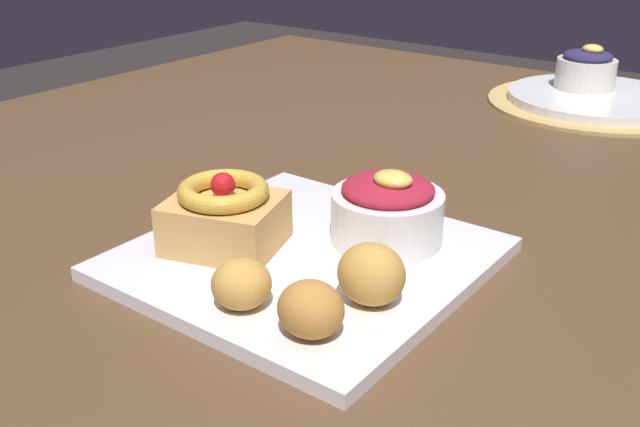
{
  "coord_description": "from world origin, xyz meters",
  "views": [
    {
      "loc": [
        0.27,
        -0.66,
        1.02
      ],
      "look_at": [
        -0.06,
        -0.22,
        0.77
      ],
      "focal_mm": 40.84,
      "sensor_mm": 36.0,
      "label": 1
    }
  ],
  "objects_px": {
    "back_plate": "(597,98)",
    "back_ramekin": "(586,69)",
    "front_plate": "(306,259)",
    "fritter_back": "(311,309)",
    "cake_slice": "(225,215)",
    "berry_ramekin": "(387,210)",
    "fritter_middle": "(241,284)",
    "fritter_front": "(371,274)"
  },
  "relations": [
    {
      "from": "front_plate",
      "to": "cake_slice",
      "type": "distance_m",
      "value": 0.08
    },
    {
      "from": "berry_ramekin",
      "to": "fritter_front",
      "type": "relative_size",
      "value": 1.88
    },
    {
      "from": "fritter_front",
      "to": "fritter_back",
      "type": "height_order",
      "value": "fritter_front"
    },
    {
      "from": "cake_slice",
      "to": "fritter_back",
      "type": "height_order",
      "value": "cake_slice"
    },
    {
      "from": "cake_slice",
      "to": "fritter_back",
      "type": "relative_size",
      "value": 2.34
    },
    {
      "from": "berry_ramekin",
      "to": "back_plate",
      "type": "height_order",
      "value": "berry_ramekin"
    },
    {
      "from": "fritter_back",
      "to": "fritter_middle",
      "type": "bearing_deg",
      "value": -179.33
    },
    {
      "from": "cake_slice",
      "to": "berry_ramekin",
      "type": "relative_size",
      "value": 1.14
    },
    {
      "from": "fritter_middle",
      "to": "fritter_back",
      "type": "distance_m",
      "value": 0.06
    },
    {
      "from": "cake_slice",
      "to": "fritter_back",
      "type": "xyz_separation_m",
      "value": [
        0.14,
        -0.06,
        -0.01
      ]
    },
    {
      "from": "cake_slice",
      "to": "back_plate",
      "type": "relative_size",
      "value": 0.43
    },
    {
      "from": "cake_slice",
      "to": "berry_ramekin",
      "type": "xyz_separation_m",
      "value": [
        0.1,
        0.09,
        0.0
      ]
    },
    {
      "from": "front_plate",
      "to": "fritter_middle",
      "type": "height_order",
      "value": "fritter_middle"
    },
    {
      "from": "cake_slice",
      "to": "back_plate",
      "type": "bearing_deg",
      "value": 81.9
    },
    {
      "from": "back_plate",
      "to": "cake_slice",
      "type": "bearing_deg",
      "value": -98.1
    },
    {
      "from": "front_plate",
      "to": "back_plate",
      "type": "distance_m",
      "value": 0.64
    },
    {
      "from": "back_plate",
      "to": "back_ramekin",
      "type": "xyz_separation_m",
      "value": [
        -0.03,
        0.02,
        0.03
      ]
    },
    {
      "from": "fritter_front",
      "to": "back_plate",
      "type": "bearing_deg",
      "value": 94.31
    },
    {
      "from": "berry_ramekin",
      "to": "back_ramekin",
      "type": "height_order",
      "value": "back_ramekin"
    },
    {
      "from": "cake_slice",
      "to": "berry_ramekin",
      "type": "bearing_deg",
      "value": 41.7
    },
    {
      "from": "front_plate",
      "to": "berry_ramekin",
      "type": "relative_size",
      "value": 2.8
    },
    {
      "from": "fritter_back",
      "to": "back_plate",
      "type": "bearing_deg",
      "value": 93.25
    },
    {
      "from": "front_plate",
      "to": "fritter_middle",
      "type": "relative_size",
      "value": 6.12
    },
    {
      "from": "back_ramekin",
      "to": "fritter_front",
      "type": "bearing_deg",
      "value": -83.58
    },
    {
      "from": "cake_slice",
      "to": "fritter_front",
      "type": "relative_size",
      "value": 2.15
    },
    {
      "from": "fritter_front",
      "to": "fritter_middle",
      "type": "xyz_separation_m",
      "value": [
        -0.07,
        -0.06,
        -0.0
      ]
    },
    {
      "from": "fritter_front",
      "to": "fritter_back",
      "type": "distance_m",
      "value": 0.06
    },
    {
      "from": "front_plate",
      "to": "fritter_back",
      "type": "distance_m",
      "value": 0.12
    },
    {
      "from": "fritter_back",
      "to": "back_plate",
      "type": "distance_m",
      "value": 0.74
    },
    {
      "from": "front_plate",
      "to": "fritter_front",
      "type": "height_order",
      "value": "fritter_front"
    },
    {
      "from": "fritter_back",
      "to": "back_plate",
      "type": "relative_size",
      "value": 0.18
    },
    {
      "from": "fritter_middle",
      "to": "back_plate",
      "type": "relative_size",
      "value": 0.17
    },
    {
      "from": "front_plate",
      "to": "fritter_back",
      "type": "bearing_deg",
      "value": -50.41
    },
    {
      "from": "front_plate",
      "to": "cake_slice",
      "type": "height_order",
      "value": "cake_slice"
    },
    {
      "from": "back_ramekin",
      "to": "back_plate",
      "type": "bearing_deg",
      "value": -35.97
    },
    {
      "from": "cake_slice",
      "to": "back_plate",
      "type": "xyz_separation_m",
      "value": [
        0.1,
        0.67,
        -0.03
      ]
    },
    {
      "from": "berry_ramekin",
      "to": "fritter_middle",
      "type": "height_order",
      "value": "berry_ramekin"
    },
    {
      "from": "berry_ramekin",
      "to": "cake_slice",
      "type": "bearing_deg",
      "value": -138.3
    },
    {
      "from": "fritter_front",
      "to": "back_ramekin",
      "type": "distance_m",
      "value": 0.7
    },
    {
      "from": "front_plate",
      "to": "fritter_back",
      "type": "height_order",
      "value": "fritter_back"
    },
    {
      "from": "front_plate",
      "to": "fritter_middle",
      "type": "bearing_deg",
      "value": -80.56
    },
    {
      "from": "cake_slice",
      "to": "fritter_front",
      "type": "bearing_deg",
      "value": -1.27
    }
  ]
}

